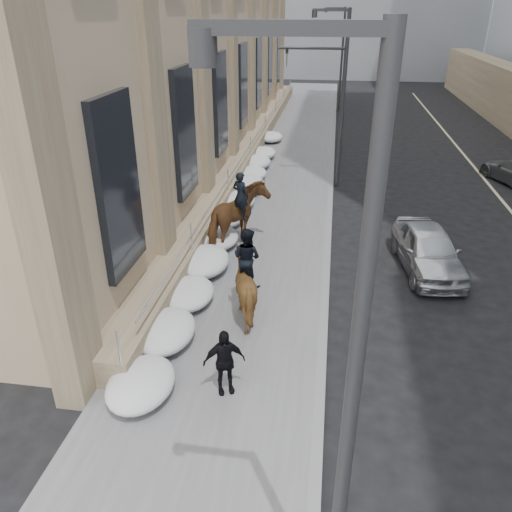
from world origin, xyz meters
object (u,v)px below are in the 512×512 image
at_px(mounted_horse_right, 245,282).
at_px(car_silver, 428,249).
at_px(mounted_horse_left, 238,217).
at_px(pedestrian, 224,362).

relative_size(mounted_horse_right, car_silver, 0.59).
bearing_deg(mounted_horse_right, mounted_horse_left, -52.24).
bearing_deg(car_silver, mounted_horse_right, -152.30).
bearing_deg(mounted_horse_left, car_silver, -160.83).
xyz_separation_m(mounted_horse_right, pedestrian, (0.08, -3.19, -0.25)).
height_order(mounted_horse_left, pedestrian, mounted_horse_left).
distance_m(mounted_horse_left, pedestrian, 7.68).
xyz_separation_m(mounted_horse_left, car_silver, (6.60, -0.54, -0.56)).
bearing_deg(pedestrian, mounted_horse_left, 75.94).
bearing_deg(mounted_horse_right, car_silver, -120.57).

